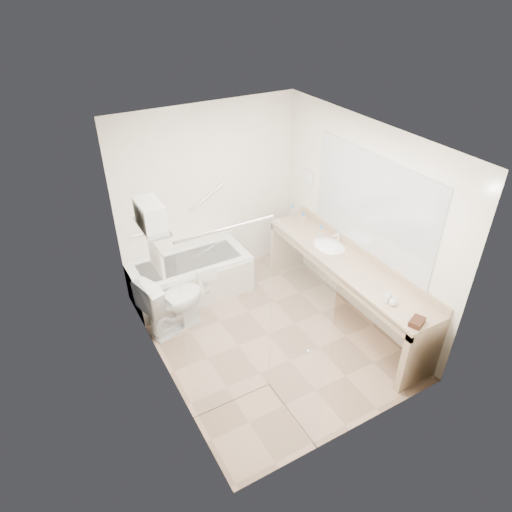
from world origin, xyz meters
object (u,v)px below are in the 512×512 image
toilet (173,302)px  water_bottle_left (303,221)px  amenity_basket (417,322)px  vanity_counter (345,275)px  bathtub (191,277)px

toilet → water_bottle_left: (1.99, 0.13, 0.54)m
toilet → amenity_basket: bearing=-153.4°
vanity_counter → water_bottle_left: 1.02m
vanity_counter → toilet: size_ratio=3.29×
amenity_basket → water_bottle_left: bearing=86.5°
vanity_counter → toilet: 2.16m
toilet → water_bottle_left: size_ratio=3.94×
bathtub → vanity_counter: size_ratio=0.59×
vanity_counter → amenity_basket: 1.28m
vanity_counter → amenity_basket: vanity_counter is taller
bathtub → toilet: size_ratio=1.95×
bathtub → vanity_counter: bearing=-42.4°
bathtub → amenity_basket: 3.05m
bathtub → vanity_counter: vanity_counter is taller
bathtub → water_bottle_left: bearing=-15.0°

